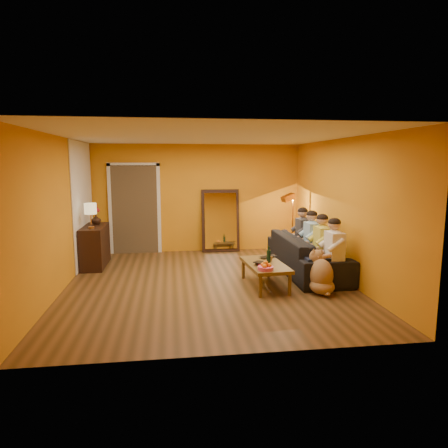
{
  "coord_description": "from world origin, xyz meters",
  "views": [
    {
      "loc": [
        -0.65,
        -6.94,
        2.14
      ],
      "look_at": [
        0.35,
        0.5,
        1.0
      ],
      "focal_mm": 32.0,
      "sensor_mm": 36.0,
      "label": 1
    }
  ],
  "objects": [
    {
      "name": "wine_bottle",
      "position": [
        1.01,
        -0.37,
        0.58
      ],
      "size": [
        0.07,
        0.07,
        0.31
      ],
      "primitive_type": "cylinder",
      "color": "black",
      "rests_on": "coffee_table"
    },
    {
      "name": "book_upper",
      "position": [
        0.78,
        -0.53,
        0.47
      ],
      "size": [
        0.26,
        0.26,
        0.02
      ],
      "primitive_type": "imported",
      "rotation": [
        0.0,
        0.0,
        0.72
      ],
      "color": "black",
      "rests_on": "book_mid"
    },
    {
      "name": "person_far_left",
      "position": [
        2.13,
        -0.53,
        0.61
      ],
      "size": [
        0.7,
        0.44,
        1.22
      ],
      "primitive_type": null,
      "color": "silver",
      "rests_on": "sofa"
    },
    {
      "name": "vase",
      "position": [
        -2.24,
        1.8,
        0.96
      ],
      "size": [
        0.2,
        0.2,
        0.21
      ],
      "primitive_type": "imported",
      "color": "black",
      "rests_on": "sideboard"
    },
    {
      "name": "sofa",
      "position": [
        2.0,
        0.47,
        0.37
      ],
      "size": [
        2.5,
        0.98,
        0.73
      ],
      "primitive_type": "imported",
      "rotation": [
        0.0,
        0.0,
        1.57
      ],
      "color": "black",
      "rests_on": "floor"
    },
    {
      "name": "coffee_table",
      "position": [
        0.96,
        -0.32,
        0.21
      ],
      "size": [
        0.7,
        1.26,
        0.42
      ],
      "primitive_type": null,
      "rotation": [
        0.0,
        0.0,
        0.07
      ],
      "color": "brown",
      "rests_on": "floor"
    },
    {
      "name": "dog",
      "position": [
        1.81,
        -0.79,
        0.37
      ],
      "size": [
        0.41,
        0.63,
        0.74
      ],
      "primitive_type": null,
      "rotation": [
        0.0,
        0.0,
        -0.02
      ],
      "color": "#945E43",
      "rests_on": "floor"
    },
    {
      "name": "floor_lamp",
      "position": [
        2.1,
        1.76,
        0.72
      ],
      "size": [
        0.35,
        0.31,
        1.44
      ],
      "primitive_type": null,
      "rotation": [
        0.0,
        0.0,
        0.28
      ],
      "color": "#C9833B",
      "rests_on": "floor"
    },
    {
      "name": "fruit_bowl",
      "position": [
        0.86,
        -0.77,
        0.5
      ],
      "size": [
        0.26,
        0.26,
        0.16
      ],
      "primitive_type": null,
      "color": "#D74C7E",
      "rests_on": "coffee_table"
    },
    {
      "name": "person_far_right",
      "position": [
        2.13,
        1.12,
        0.61
      ],
      "size": [
        0.7,
        0.44,
        1.22
      ],
      "primitive_type": null,
      "color": "#323136",
      "rests_on": "sofa"
    },
    {
      "name": "person_mid_right",
      "position": [
        2.13,
        0.57,
        0.61
      ],
      "size": [
        0.7,
        0.44,
        1.22
      ],
      "primitive_type": null,
      "color": "#91BDE0",
      "rests_on": "sofa"
    },
    {
      "name": "laptop",
      "position": [
        1.14,
        0.03,
        0.43
      ],
      "size": [
        0.43,
        0.39,
        0.03
      ],
      "primitive_type": "imported",
      "rotation": [
        0.0,
        0.0,
        0.53
      ],
      "color": "black",
      "rests_on": "coffee_table"
    },
    {
      "name": "mirror_glass",
      "position": [
        0.55,
        2.59,
        0.76
      ],
      "size": [
        0.78,
        0.21,
        1.35
      ],
      "primitive_type": "cube",
      "rotation": [
        -0.14,
        0.0,
        0.0
      ],
      "color": "white",
      "rests_on": "mirror_frame"
    },
    {
      "name": "sideboard",
      "position": [
        -2.24,
        1.55,
        0.42
      ],
      "size": [
        0.44,
        1.18,
        0.85
      ],
      "primitive_type": "cube",
      "color": "black",
      "rests_on": "floor"
    },
    {
      "name": "room_shell",
      "position": [
        0.0,
        0.37,
        1.3
      ],
      "size": [
        5.0,
        5.5,
        2.6
      ],
      "color": "brown",
      "rests_on": "ground"
    },
    {
      "name": "door_header",
      "position": [
        -1.5,
        2.71,
        2.12
      ],
      "size": [
        1.22,
        0.06,
        0.08
      ],
      "primitive_type": "cube",
      "color": "white",
      "rests_on": "wall_back"
    },
    {
      "name": "mirror_frame",
      "position": [
        0.55,
        2.63,
        0.76
      ],
      "size": [
        0.92,
        0.27,
        1.51
      ],
      "primitive_type": "cube",
      "rotation": [
        -0.14,
        0.0,
        0.0
      ],
      "color": "black",
      "rests_on": "floor"
    },
    {
      "name": "doorway_recess",
      "position": [
        -1.5,
        2.83,
        1.05
      ],
      "size": [
        1.06,
        0.3,
        2.1
      ],
      "primitive_type": "cube",
      "color": "#3F2D19",
      "rests_on": "floor"
    },
    {
      "name": "door_jamb_right",
      "position": [
        -0.93,
        2.71,
        1.05
      ],
      "size": [
        0.08,
        0.06,
        2.2
      ],
      "primitive_type": "cube",
      "color": "white",
      "rests_on": "wall_back"
    },
    {
      "name": "white_accent",
      "position": [
        -2.48,
        1.75,
        1.3
      ],
      "size": [
        0.02,
        1.9,
        2.58
      ],
      "primitive_type": "cube",
      "color": "white",
      "rests_on": "wall_left"
    },
    {
      "name": "book_lower",
      "position": [
        0.78,
        -0.52,
        0.43
      ],
      "size": [
        0.24,
        0.29,
        0.02
      ],
      "primitive_type": "imported",
      "rotation": [
        0.0,
        0.0,
        0.18
      ],
      "color": "black",
      "rests_on": "coffee_table"
    },
    {
      "name": "door_jamb_left",
      "position": [
        -2.07,
        2.71,
        1.05
      ],
      "size": [
        0.08,
        0.06,
        2.2
      ],
      "primitive_type": "cube",
      "color": "white",
      "rests_on": "wall_back"
    },
    {
      "name": "book_mid",
      "position": [
        0.79,
        -0.51,
        0.45
      ],
      "size": [
        0.21,
        0.27,
        0.02
      ],
      "primitive_type": "imported",
      "rotation": [
        0.0,
        0.0,
        0.09
      ],
      "color": "#A4121A",
      "rests_on": "book_lower"
    },
    {
      "name": "flowers",
      "position": [
        -2.24,
        1.8,
        1.19
      ],
      "size": [
        0.17,
        0.17,
        0.45
      ],
      "primitive_type": null,
      "color": "#A4121A",
      "rests_on": "vase"
    },
    {
      "name": "person_mid_left",
      "position": [
        2.13,
        0.02,
        0.61
      ],
      "size": [
        0.7,
        0.44,
        1.22
      ],
      "primitive_type": null,
      "color": "gold",
      "rests_on": "sofa"
    },
    {
      "name": "table_lamp",
      "position": [
        -2.24,
        1.25,
        1.1
      ],
      "size": [
        0.24,
        0.24,
        0.51
      ],
      "primitive_type": null,
      "color": "beige",
      "rests_on": "sideboard"
    },
    {
      "name": "tumbler",
      "position": [
        1.08,
        -0.2,
        0.46
      ],
      "size": [
        0.12,
        0.12,
        0.09
      ],
      "primitive_type": "imported",
      "rotation": [
        0.0,
        0.0,
        0.3
      ],
      "color": "#B27F3F",
      "rests_on": "coffee_table"
    }
  ]
}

